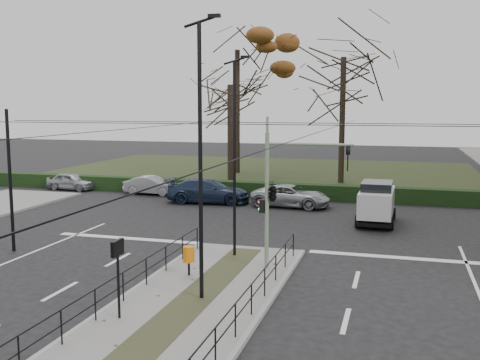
# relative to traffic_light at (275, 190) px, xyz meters

# --- Properties ---
(ground) EXTENTS (140.00, 140.00, 0.00)m
(ground) POSITION_rel_traffic_light_xyz_m (-1.68, -2.12, -3.06)
(ground) COLOR black
(ground) RESTS_ON ground
(median_island) EXTENTS (4.40, 15.00, 0.14)m
(median_island) POSITION_rel_traffic_light_xyz_m (-1.68, -4.62, -2.99)
(median_island) COLOR #62605D
(median_island) RESTS_ON ground
(park) EXTENTS (38.00, 26.00, 0.10)m
(park) POSITION_rel_traffic_light_xyz_m (-7.68, 29.88, -3.01)
(park) COLOR #253219
(park) RESTS_ON ground
(hedge) EXTENTS (38.00, 1.00, 1.00)m
(hedge) POSITION_rel_traffic_light_xyz_m (-7.68, 16.48, -2.56)
(hedge) COLOR black
(hedge) RESTS_ON ground
(median_railing) EXTENTS (4.14, 13.24, 0.92)m
(median_railing) POSITION_rel_traffic_light_xyz_m (-1.68, -4.72, -2.09)
(median_railing) COLOR black
(median_railing) RESTS_ON median_island
(catenary) EXTENTS (20.00, 34.00, 6.00)m
(catenary) POSITION_rel_traffic_light_xyz_m (-1.68, -0.50, 0.36)
(catenary) COLOR black
(catenary) RESTS_ON ground
(traffic_light) EXTENTS (3.42, 1.95, 5.02)m
(traffic_light) POSITION_rel_traffic_light_xyz_m (0.00, 0.00, 0.00)
(traffic_light) COLOR gray
(traffic_light) RESTS_ON median_island
(litter_bin) EXTENTS (0.41, 0.41, 1.05)m
(litter_bin) POSITION_rel_traffic_light_xyz_m (-2.74, -1.68, -2.17)
(litter_bin) COLOR black
(litter_bin) RESTS_ON median_island
(info_panel) EXTENTS (0.13, 0.59, 2.28)m
(info_panel) POSITION_rel_traffic_light_xyz_m (-3.19, -6.02, -1.14)
(info_panel) COLOR black
(info_panel) RESTS_ON median_island
(streetlamp_median_near) EXTENTS (0.72, 0.15, 8.65)m
(streetlamp_median_near) POSITION_rel_traffic_light_xyz_m (-1.47, -3.82, 1.48)
(streetlamp_median_near) COLOR black
(streetlamp_median_near) RESTS_ON median_island
(streetlamp_median_far) EXTENTS (0.66, 0.13, 7.90)m
(streetlamp_median_far) POSITION_rel_traffic_light_xyz_m (-1.91, 1.32, 1.09)
(streetlamp_median_far) COLOR black
(streetlamp_median_far) RESTS_ON median_island
(parked_car_first) EXTENTS (3.80, 1.80, 1.26)m
(parked_car_first) POSITION_rel_traffic_light_xyz_m (-18.63, 15.78, -2.44)
(parked_car_first) COLOR #9B9DA2
(parked_car_first) RESTS_ON ground
(parked_car_second) EXTENTS (3.87, 1.43, 1.26)m
(parked_car_second) POSITION_rel_traffic_light_xyz_m (-12.08, 15.43, -2.43)
(parked_car_second) COLOR #9B9DA2
(parked_car_second) RESTS_ON ground
(parked_car_third) EXTENTS (5.45, 2.71, 1.52)m
(parked_car_third) POSITION_rel_traffic_light_xyz_m (-7.24, 13.40, -2.30)
(parked_car_third) COLOR #1D2B45
(parked_car_third) RESTS_ON ground
(parked_car_fourth) EXTENTS (4.94, 2.59, 1.33)m
(parked_car_fourth) POSITION_rel_traffic_light_xyz_m (-1.92, 13.45, -2.40)
(parked_car_fourth) COLOR #9B9DA2
(parked_car_fourth) RESTS_ON ground
(white_van) EXTENTS (1.96, 4.06, 2.21)m
(white_van) POSITION_rel_traffic_light_xyz_m (3.28, 9.81, -1.91)
(white_van) COLOR silver
(white_van) RESTS_ON ground
(rust_tree) EXTENTS (8.50, 8.50, 14.26)m
(rust_tree) POSITION_rel_traffic_light_xyz_m (-9.67, 28.44, 7.86)
(rust_tree) COLOR black
(rust_tree) RESTS_ON park
(bare_tree_center) EXTENTS (8.28, 8.28, 12.87)m
(bare_tree_center) POSITION_rel_traffic_light_xyz_m (-0.03, 24.39, 6.02)
(bare_tree_center) COLOR black
(bare_tree_center) RESTS_ON park
(bare_tree_near) EXTENTS (6.14, 6.14, 10.16)m
(bare_tree_near) POSITION_rel_traffic_light_xyz_m (-8.72, 23.10, 4.12)
(bare_tree_near) COLOR black
(bare_tree_near) RESTS_ON park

